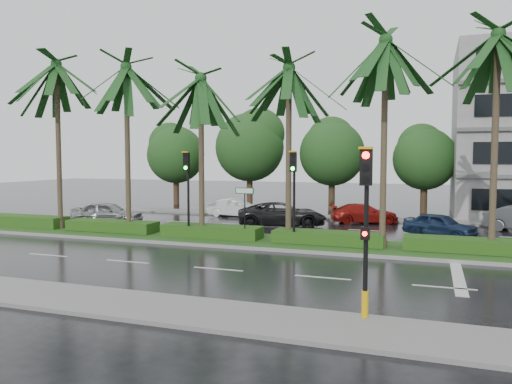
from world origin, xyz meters
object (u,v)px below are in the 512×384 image
(signal_near, at_px, (366,226))
(street_sign, at_px, (245,201))
(signal_median_left, at_px, (187,182))
(car_white, at_px, (235,208))
(car_silver, at_px, (107,213))
(car_darkgrey, at_px, (282,214))
(car_red, at_px, (364,213))
(car_blue, at_px, (440,225))

(signal_near, xyz_separation_m, street_sign, (-7.00, 9.87, -0.38))
(signal_median_left, height_order, car_white, signal_median_left)
(car_silver, distance_m, car_darkgrey, 10.90)
(signal_near, bearing_deg, car_darkgrey, 113.23)
(signal_near, relative_size, car_white, 1.11)
(signal_near, distance_m, car_red, 19.84)
(car_white, bearing_deg, car_blue, -102.65)
(car_blue, bearing_deg, car_red, 69.29)
(street_sign, xyz_separation_m, car_white, (-4.50, 10.01, -1.48))
(signal_near, bearing_deg, car_blue, 82.48)
(car_silver, height_order, car_white, car_silver)
(car_red, bearing_deg, car_blue, -154.41)
(car_silver, height_order, car_darkgrey, same)
(car_silver, distance_m, car_white, 8.84)
(street_sign, xyz_separation_m, car_red, (4.50, 9.72, -1.50))
(signal_median_left, distance_m, car_blue, 13.40)
(signal_near, bearing_deg, street_sign, 125.34)
(street_sign, relative_size, car_white, 0.66)
(street_sign, height_order, car_white, street_sign)
(signal_near, height_order, car_white, signal_near)
(car_darkgrey, bearing_deg, car_blue, -114.44)
(signal_near, xyz_separation_m, car_blue, (2.00, 15.16, -1.86))
(car_darkgrey, relative_size, car_red, 1.25)
(signal_near, bearing_deg, car_silver, 142.58)
(car_blue, bearing_deg, car_darkgrey, 106.57)
(signal_near, bearing_deg, car_red, 97.27)
(car_white, distance_m, car_darkgrey, 5.75)
(car_white, relative_size, car_red, 0.92)
(car_red, bearing_deg, signal_near, 167.44)
(signal_median_left, bearing_deg, car_silver, 153.73)
(signal_median_left, height_order, street_sign, signal_median_left)
(signal_near, height_order, signal_median_left, signal_median_left)
(car_silver, distance_m, car_red, 16.23)
(street_sign, bearing_deg, signal_near, -54.66)
(signal_median_left, relative_size, car_white, 1.11)
(car_white, distance_m, car_blue, 14.30)
(street_sign, bearing_deg, car_silver, 161.47)
(car_blue, bearing_deg, car_silver, 119.05)
(signal_near, height_order, car_darkgrey, signal_near)
(car_darkgrey, distance_m, car_blue, 9.07)
(car_silver, relative_size, car_white, 1.11)
(car_white, height_order, car_blue, car_white)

